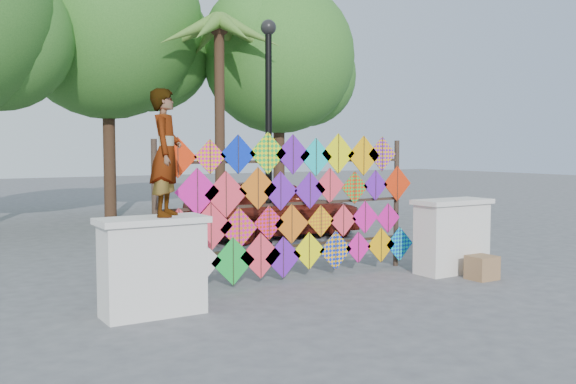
% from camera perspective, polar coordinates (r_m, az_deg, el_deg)
% --- Properties ---
extents(ground, '(80.00, 80.00, 0.00)m').
position_cam_1_polar(ground, '(10.03, 2.56, -8.54)').
color(ground, slate).
rests_on(ground, ground).
extents(parapet_left, '(1.40, 0.65, 1.28)m').
position_cam_1_polar(parapet_left, '(8.52, -11.93, -6.42)').
color(parapet_left, silver).
rests_on(parapet_left, ground).
extents(parapet_right, '(1.40, 0.65, 1.28)m').
position_cam_1_polar(parapet_right, '(11.49, 14.37, -3.77)').
color(parapet_right, silver).
rests_on(parapet_right, ground).
extents(kite_rack, '(4.89, 0.24, 2.42)m').
position_cam_1_polar(kite_rack, '(10.46, 0.48, -1.26)').
color(kite_rack, '#2F231A').
rests_on(kite_rack, ground).
extents(tree_mid, '(6.30, 5.60, 8.61)m').
position_cam_1_polar(tree_mid, '(20.25, -15.52, 14.08)').
color(tree_mid, '#3F2A1B').
rests_on(tree_mid, ground).
extents(tree_east, '(5.40, 4.80, 7.42)m').
position_cam_1_polar(tree_east, '(20.76, -0.64, 11.78)').
color(tree_east, '#3F2A1B').
rests_on(tree_east, ground).
extents(palm_tree, '(3.62, 3.62, 5.83)m').
position_cam_1_polar(palm_tree, '(18.06, -6.14, 12.81)').
color(palm_tree, '#3F2A1B').
rests_on(palm_tree, ground).
extents(vendor_woman, '(0.66, 0.72, 1.65)m').
position_cam_1_polar(vendor_woman, '(8.45, -10.79, 3.45)').
color(vendor_woman, '#99999E').
rests_on(vendor_woman, parapet_left).
extents(sedan, '(4.41, 2.02, 1.47)m').
position_cam_1_polar(sedan, '(15.36, -1.28, -1.40)').
color(sedan, maroon).
rests_on(sedan, ground).
extents(lamppost, '(0.28, 0.28, 4.46)m').
position_cam_1_polar(lamppost, '(11.66, -1.74, 6.52)').
color(lamppost, black).
rests_on(lamppost, ground).
extents(cardboard_box_near, '(0.44, 0.39, 0.39)m').
position_cam_1_polar(cardboard_box_near, '(11.10, 16.87, -6.45)').
color(cardboard_box_near, '#8E6745').
rests_on(cardboard_box_near, ground).
extents(cardboard_box_far, '(0.41, 0.38, 0.35)m').
position_cam_1_polar(cardboard_box_far, '(11.51, 16.19, -6.19)').
color(cardboard_box_far, '#8E6745').
rests_on(cardboard_box_far, ground).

